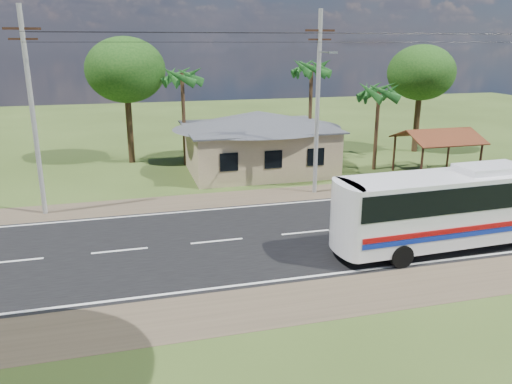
{
  "coord_description": "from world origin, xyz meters",
  "views": [
    {
      "loc": [
        -8.36,
        -21.9,
        9.12
      ],
      "look_at": [
        -2.3,
        1.0,
        2.01
      ],
      "focal_mm": 35.0,
      "sensor_mm": 36.0,
      "label": 1
    }
  ],
  "objects_px": {
    "waiting_shed": "(438,137)",
    "coach_bus": "(468,201)",
    "motorcycle": "(422,173)",
    "person": "(461,174)"
  },
  "relations": [
    {
      "from": "coach_bus",
      "to": "motorcycle",
      "type": "bearing_deg",
      "value": 64.4
    },
    {
      "from": "waiting_shed",
      "to": "motorcycle",
      "type": "xyz_separation_m",
      "value": [
        -1.81,
        -1.17,
        -2.23
      ]
    },
    {
      "from": "motorcycle",
      "to": "waiting_shed",
      "type": "bearing_deg",
      "value": -54.98
    },
    {
      "from": "person",
      "to": "motorcycle",
      "type": "bearing_deg",
      "value": -18.7
    },
    {
      "from": "coach_bus",
      "to": "person",
      "type": "bearing_deg",
      "value": 52.06
    },
    {
      "from": "waiting_shed",
      "to": "coach_bus",
      "type": "bearing_deg",
      "value": -118.43
    },
    {
      "from": "waiting_shed",
      "to": "coach_bus",
      "type": "relative_size",
      "value": 0.42
    },
    {
      "from": "coach_bus",
      "to": "motorcycle",
      "type": "relative_size",
      "value": 6.48
    },
    {
      "from": "motorcycle",
      "to": "coach_bus",
      "type": "bearing_deg",
      "value": 158.93
    },
    {
      "from": "motorcycle",
      "to": "person",
      "type": "xyz_separation_m",
      "value": [
        1.91,
        -1.65,
        0.26
      ]
    }
  ]
}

